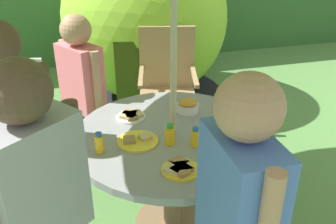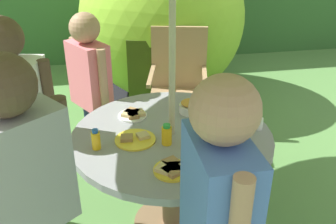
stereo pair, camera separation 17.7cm
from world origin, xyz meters
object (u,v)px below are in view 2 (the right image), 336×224
(plate_back_edge, at_px, (172,169))
(juice_bottle_center_back, at_px, (217,176))
(child_in_grey_shirt, at_px, (23,175))
(juice_bottle_mid_right, at_px, (192,138))
(plate_mid_left, at_px, (233,115))
(juice_bottle_front_edge, at_px, (96,140))
(dome_tent, at_px, (162,19))
(child_in_pink_shirt, at_px, (89,75))
(garden_table, at_px, (172,152))
(child_in_white_shirt, at_px, (15,105))
(cup_near, at_px, (258,123))
(wooden_chair, at_px, (178,82))
(snack_bowl, at_px, (190,107))
(plate_near_left, at_px, (233,139))
(child_in_blue_shirt, at_px, (218,204))
(juice_bottle_far_right, at_px, (224,97))
(juice_bottle_far_left, at_px, (167,135))
(plate_near_right, at_px, (135,139))
(plate_center_front, at_px, (133,114))

(plate_back_edge, height_order, juice_bottle_center_back, juice_bottle_center_back)
(child_in_grey_shirt, bearing_deg, plate_back_edge, -21.56)
(juice_bottle_center_back, height_order, juice_bottle_mid_right, juice_bottle_center_back)
(plate_mid_left, xyz_separation_m, juice_bottle_front_edge, (-0.84, -0.22, 0.04))
(dome_tent, height_order, child_in_pink_shirt, dome_tent)
(garden_table, height_order, child_in_white_shirt, child_in_white_shirt)
(garden_table, distance_m, child_in_grey_shirt, 0.96)
(child_in_grey_shirt, xyz_separation_m, cup_near, (1.22, 0.51, -0.16))
(child_in_pink_shirt, bearing_deg, wooden_chair, 84.34)
(snack_bowl, bearing_deg, plate_back_edge, -111.13)
(plate_near_left, bearing_deg, plate_back_edge, -150.49)
(wooden_chair, height_order, child_in_grey_shirt, child_in_grey_shirt)
(child_in_white_shirt, relative_size, child_in_blue_shirt, 0.99)
(wooden_chair, bearing_deg, garden_table, -90.00)
(child_in_grey_shirt, xyz_separation_m, juice_bottle_far_right, (1.13, 0.86, -0.15))
(garden_table, xyz_separation_m, plate_near_left, (0.32, -0.14, 0.14))
(dome_tent, relative_size, juice_bottle_front_edge, 18.14)
(garden_table, relative_size, juice_bottle_far_left, 9.57)
(child_in_grey_shirt, relative_size, child_in_blue_shirt, 1.01)
(plate_mid_left, distance_m, juice_bottle_far_left, 0.52)
(plate_mid_left, distance_m, juice_bottle_mid_right, 0.44)
(child_in_grey_shirt, height_order, plate_near_right, child_in_grey_shirt)
(plate_near_left, height_order, plate_back_edge, same)
(child_in_grey_shirt, bearing_deg, cup_near, -14.85)
(snack_bowl, distance_m, plate_near_left, 0.41)
(plate_near_right, height_order, plate_mid_left, same)
(child_in_grey_shirt, xyz_separation_m, snack_bowl, (0.88, 0.79, -0.16))
(child_in_white_shirt, distance_m, plate_mid_left, 1.29)
(dome_tent, bearing_deg, wooden_chair, -76.85)
(child_in_blue_shirt, relative_size, plate_mid_left, 6.57)
(child_in_pink_shirt, relative_size, plate_center_front, 6.89)
(child_in_blue_shirt, bearing_deg, snack_bowl, -8.94)
(plate_mid_left, relative_size, juice_bottle_far_right, 1.91)
(garden_table, xyz_separation_m, juice_bottle_mid_right, (0.08, -0.16, 0.18))
(child_in_white_shirt, height_order, cup_near, child_in_white_shirt)
(snack_bowl, xyz_separation_m, juice_bottle_mid_right, (-0.09, -0.40, 0.01))
(plate_center_front, distance_m, juice_bottle_center_back, 0.82)
(plate_back_edge, relative_size, juice_bottle_front_edge, 1.61)
(juice_bottle_far_right, bearing_deg, juice_bottle_center_back, -109.71)
(snack_bowl, relative_size, juice_bottle_mid_right, 1.26)
(wooden_chair, bearing_deg, snack_bowl, -83.12)
(juice_bottle_center_back, bearing_deg, child_in_pink_shirt, 114.87)
(dome_tent, height_order, child_in_grey_shirt, dome_tent)
(juice_bottle_center_back, distance_m, juice_bottle_front_edge, 0.69)
(plate_near_right, bearing_deg, plate_near_left, -10.40)
(child_in_grey_shirt, height_order, plate_back_edge, child_in_grey_shirt)
(juice_bottle_far_left, xyz_separation_m, juice_bottle_far_right, (0.46, 0.42, -0.01))
(juice_bottle_mid_right, bearing_deg, plate_near_right, 158.02)
(plate_back_edge, height_order, juice_bottle_front_edge, juice_bottle_front_edge)
(plate_near_right, distance_m, juice_bottle_far_right, 0.73)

